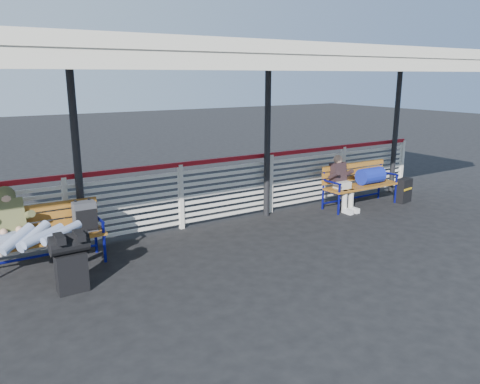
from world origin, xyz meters
TOP-DOWN VIEW (x-y plane):
  - ground at (0.00, 0.00)m, footprint 60.00×60.00m
  - fence at (0.00, 1.90)m, footprint 12.08×0.08m
  - canopy at (-0.00, 0.87)m, footprint 12.60×3.60m
  - luggage_stack at (-2.31, 0.32)m, footprint 0.48×0.27m
  - bench_left at (-2.32, 1.35)m, footprint 1.80×0.56m
  - bench_right at (4.04, 1.26)m, footprint 1.80×0.56m
  - traveler_man at (-2.66, 1.00)m, footprint 0.94×1.64m
  - companion_person at (3.36, 1.26)m, footprint 0.32×0.66m
  - suitcase_side at (4.96, 0.96)m, footprint 0.42×0.30m

SIDE VIEW (x-z plane):
  - ground at x=0.00m, z-range 0.00..0.00m
  - suitcase_side at x=4.96m, z-range 0.00..0.53m
  - luggage_stack at x=-2.31m, z-range 0.04..0.83m
  - bench_left at x=-2.32m, z-range 0.13..1.05m
  - companion_person at x=3.36m, z-range 0.02..1.17m
  - bench_right at x=4.04m, z-range 0.14..1.06m
  - fence at x=0.00m, z-range 0.04..1.28m
  - traveler_man at x=-2.66m, z-range 0.31..1.08m
  - canopy at x=0.00m, z-range 1.46..4.62m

